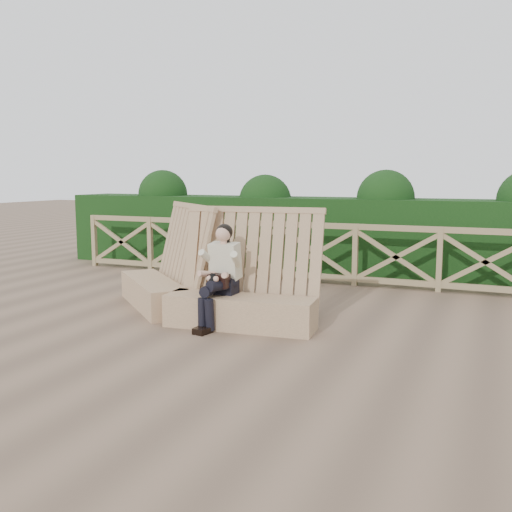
% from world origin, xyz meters
% --- Properties ---
extents(ground, '(60.00, 60.00, 0.00)m').
position_xyz_m(ground, '(0.00, 0.00, 0.00)').
color(ground, brown).
rests_on(ground, ground).
extents(bench, '(3.55, 1.91, 1.55)m').
position_xyz_m(bench, '(-0.77, 0.46, 0.39)').
color(bench, '#886F4E').
rests_on(bench, ground).
extents(woman, '(0.38, 0.81, 1.32)m').
position_xyz_m(woman, '(-0.23, 0.10, 0.70)').
color(woman, black).
rests_on(woman, ground).
extents(guardrail, '(10.10, 0.09, 1.10)m').
position_xyz_m(guardrail, '(0.00, 3.50, 0.55)').
color(guardrail, olive).
rests_on(guardrail, ground).
extents(hedge, '(12.00, 1.20, 1.50)m').
position_xyz_m(hedge, '(0.00, 4.70, 0.75)').
color(hedge, black).
rests_on(hedge, ground).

